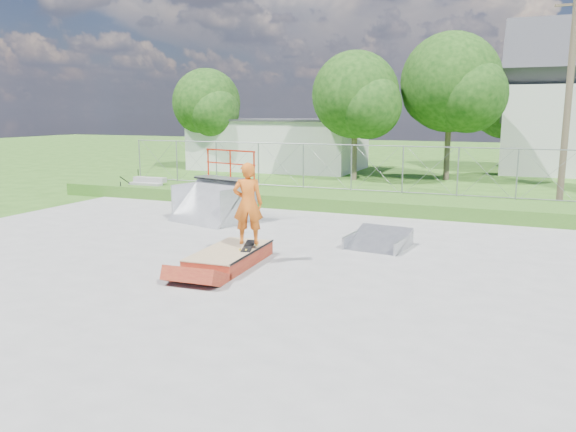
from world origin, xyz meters
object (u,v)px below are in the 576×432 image
skater (248,206)px  flat_bank_ramp (378,240)px  quarter_pipe (211,187)px  grind_box (230,257)px

skater → flat_bank_ramp: bearing=-154.1°
quarter_pipe → flat_bank_ramp: quarter_pipe is taller
grind_box → skater: 1.27m
quarter_pipe → grind_box: bearing=-39.7°
flat_bank_ramp → skater: (-2.48, -2.66, 1.15)m
quarter_pipe → flat_bank_ramp: 6.14m
grind_box → flat_bank_ramp: bearing=43.6°
flat_bank_ramp → skater: bearing=-126.4°
grind_box → skater: size_ratio=1.34×
grind_box → flat_bank_ramp: flat_bank_ramp is taller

